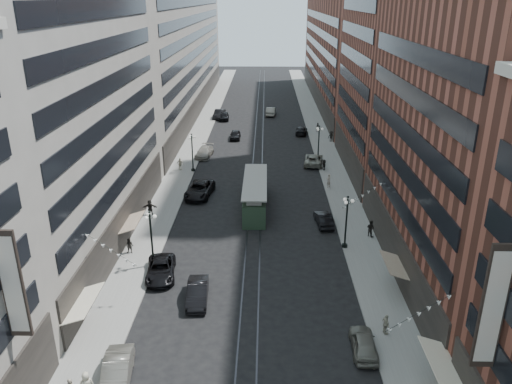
# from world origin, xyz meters

# --- Properties ---
(ground) EXTENTS (220.00, 220.00, 0.00)m
(ground) POSITION_xyz_m (0.00, 60.00, 0.00)
(ground) COLOR black
(ground) RESTS_ON ground
(sidewalk_west) EXTENTS (4.00, 180.00, 0.15)m
(sidewalk_west) POSITION_xyz_m (-11.00, 70.00, 0.07)
(sidewalk_west) COLOR gray
(sidewalk_west) RESTS_ON ground
(sidewalk_east) EXTENTS (4.00, 180.00, 0.15)m
(sidewalk_east) POSITION_xyz_m (11.00, 70.00, 0.07)
(sidewalk_east) COLOR gray
(sidewalk_east) RESTS_ON ground
(rail_west) EXTENTS (0.12, 180.00, 0.02)m
(rail_west) POSITION_xyz_m (-0.70, 70.00, 0.01)
(rail_west) COLOR #2D2D33
(rail_west) RESTS_ON ground
(rail_east) EXTENTS (0.12, 180.00, 0.02)m
(rail_east) POSITION_xyz_m (0.70, 70.00, 0.01)
(rail_east) COLOR #2D2D33
(rail_east) RESTS_ON ground
(building_west_mid) EXTENTS (8.00, 36.00, 28.00)m
(building_west_mid) POSITION_xyz_m (-17.00, 33.00, 14.00)
(building_west_mid) COLOR #9B958A
(building_west_mid) RESTS_ON ground
(building_west_far) EXTENTS (8.00, 90.00, 26.00)m
(building_west_far) POSITION_xyz_m (-17.00, 96.00, 13.00)
(building_west_far) COLOR #9B958A
(building_west_far) RESTS_ON ground
(building_east_mid) EXTENTS (8.00, 30.00, 24.00)m
(building_east_mid) POSITION_xyz_m (17.00, 28.00, 12.00)
(building_east_mid) COLOR brown
(building_east_mid) RESTS_ON ground
(building_east_tower) EXTENTS (8.00, 26.00, 42.00)m
(building_east_tower) POSITION_xyz_m (17.00, 56.00, 21.00)
(building_east_tower) COLOR brown
(building_east_tower) RESTS_ON ground
(building_east_far) EXTENTS (8.00, 72.00, 24.00)m
(building_east_far) POSITION_xyz_m (17.00, 105.00, 12.00)
(building_east_far) COLOR brown
(building_east_far) RESTS_ON ground
(lamppost_sw_far) EXTENTS (1.03, 1.14, 5.52)m
(lamppost_sw_far) POSITION_xyz_m (-9.20, 28.00, 3.10)
(lamppost_sw_far) COLOR black
(lamppost_sw_far) RESTS_ON sidewalk_west
(lamppost_sw_mid) EXTENTS (1.03, 1.14, 5.52)m
(lamppost_sw_mid) POSITION_xyz_m (-9.20, 55.00, 3.10)
(lamppost_sw_mid) COLOR black
(lamppost_sw_mid) RESTS_ON sidewalk_west
(lamppost_se_far) EXTENTS (1.03, 1.14, 5.52)m
(lamppost_se_far) POSITION_xyz_m (9.20, 32.00, 3.10)
(lamppost_se_far) COLOR black
(lamppost_se_far) RESTS_ON sidewalk_east
(lamppost_se_mid) EXTENTS (1.03, 1.14, 5.52)m
(lamppost_se_mid) POSITION_xyz_m (9.20, 60.00, 3.10)
(lamppost_se_mid) COLOR black
(lamppost_se_mid) RESTS_ON sidewalk_east
(streetcar) EXTENTS (2.76, 12.46, 3.45)m
(streetcar) POSITION_xyz_m (0.00, 42.09, 1.59)
(streetcar) COLOR #253B28
(streetcar) RESTS_ON ground
(car_1) EXTENTS (2.33, 5.11, 1.63)m
(car_1) POSITION_xyz_m (-8.40, 12.98, 0.81)
(car_1) COLOR #636158
(car_1) RESTS_ON ground
(car_2) EXTENTS (3.18, 5.66, 1.49)m
(car_2) POSITION_xyz_m (-8.14, 26.20, 0.75)
(car_2) COLOR black
(car_2) RESTS_ON ground
(car_4) EXTENTS (1.84, 4.31, 1.45)m
(car_4) POSITION_xyz_m (8.25, 16.34, 0.73)
(car_4) COLOR slate
(car_4) RESTS_ON ground
(car_5) EXTENTS (1.96, 4.85, 1.56)m
(car_5) POSITION_xyz_m (-4.35, 22.47, 0.78)
(car_5) COLOR black
(car_5) RESTS_ON ground
(pedestrian_2) EXTENTS (0.78, 0.47, 1.55)m
(pedestrian_2) POSITION_xyz_m (-11.98, 30.29, 0.92)
(pedestrian_2) COLOR black
(pedestrian_2) RESTS_ON sidewalk_west
(pedestrian_4) EXTENTS (0.68, 1.04, 1.63)m
(pedestrian_4) POSITION_xyz_m (10.21, 18.23, 0.96)
(pedestrian_4) COLOR #A19C85
(pedestrian_4) RESTS_ON sidewalk_east
(car_7) EXTENTS (3.66, 6.62, 1.75)m
(car_7) POSITION_xyz_m (-7.08, 45.67, 0.88)
(car_7) COLOR black
(car_7) RESTS_ON ground
(car_8) EXTENTS (2.85, 5.62, 1.57)m
(car_8) POSITION_xyz_m (-8.40, 62.17, 0.78)
(car_8) COLOR gray
(car_8) RESTS_ON ground
(car_9) EXTENTS (2.15, 4.82, 1.61)m
(car_9) POSITION_xyz_m (-7.28, 87.21, 0.80)
(car_9) COLOR black
(car_9) RESTS_ON ground
(car_10) EXTENTS (1.93, 4.50, 1.44)m
(car_10) POSITION_xyz_m (7.66, 37.41, 0.72)
(car_10) COLOR black
(car_10) RESTS_ON ground
(car_11) EXTENTS (3.32, 5.97, 1.58)m
(car_11) POSITION_xyz_m (8.40, 58.62, 0.79)
(car_11) COLOR gray
(car_11) RESTS_ON ground
(car_12) EXTENTS (2.56, 5.06, 1.41)m
(car_12) POSITION_xyz_m (7.75, 76.22, 0.70)
(car_12) COLOR black
(car_12) RESTS_ON ground
(car_13) EXTENTS (1.78, 4.42, 1.50)m
(car_13) POSITION_xyz_m (-4.16, 72.74, 0.75)
(car_13) COLOR black
(car_13) RESTS_ON ground
(car_14) EXTENTS (2.31, 5.43, 1.74)m
(car_14) POSITION_xyz_m (2.31, 91.57, 0.87)
(car_14) COLOR gray
(car_14) RESTS_ON ground
(pedestrian_5) EXTENTS (1.69, 0.62, 1.78)m
(pedestrian_5) POSITION_xyz_m (-12.02, 39.55, 1.04)
(pedestrian_5) COLOR black
(pedestrian_5) RESTS_ON sidewalk_west
(pedestrian_6) EXTENTS (1.14, 0.72, 1.80)m
(pedestrian_6) POSITION_xyz_m (-11.09, 55.37, 1.05)
(pedestrian_6) COLOR #BBB49B
(pedestrian_6) RESTS_ON sidewalk_west
(pedestrian_7) EXTENTS (0.93, 0.96, 1.78)m
(pedestrian_7) POSITION_xyz_m (12.22, 34.50, 1.04)
(pedestrian_7) COLOR black
(pedestrian_7) RESTS_ON sidewalk_east
(pedestrian_8) EXTENTS (0.80, 0.79, 1.86)m
(pedestrian_8) POSITION_xyz_m (9.50, 48.70, 1.08)
(pedestrian_8) COLOR #B8A899
(pedestrian_8) RESTS_ON sidewalk_east
(pedestrian_9) EXTENTS (1.31, 0.90, 1.88)m
(pedestrian_9) POSITION_xyz_m (12.50, 70.92, 1.09)
(pedestrian_9) COLOR black
(pedestrian_9) RESTS_ON sidewalk_east
(car_extra_0) EXTENTS (2.42, 5.52, 1.76)m
(car_extra_0) POSITION_xyz_m (-8.40, 88.74, 0.88)
(car_extra_0) COLOR black
(car_extra_0) RESTS_ON ground
(pedestrian_extra_1) EXTENTS (0.73, 0.68, 1.66)m
(pedestrian_extra_1) POSITION_xyz_m (10.81, 77.56, 0.98)
(pedestrian_extra_1) COLOR black
(pedestrian_extra_1) RESTS_ON sidewalk_east
(pedestrian_extra_2) EXTENTS (0.43, 1.40, 1.50)m
(pedestrian_extra_2) POSITION_xyz_m (9.69, 55.85, 0.90)
(pedestrian_extra_2) COLOR black
(pedestrian_extra_2) RESTS_ON sidewalk_east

